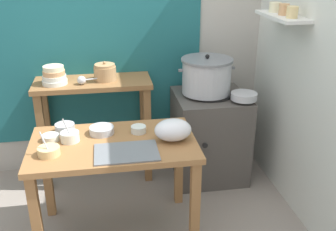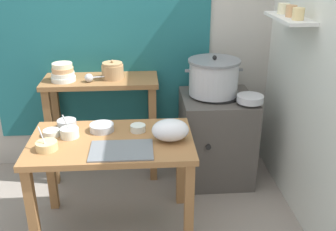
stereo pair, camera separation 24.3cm
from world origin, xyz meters
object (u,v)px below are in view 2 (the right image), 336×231
at_px(back_shelf_table, 102,103).
at_px(prep_bowl_3, 47,145).
at_px(bowl_stack_enamel, 63,73).
at_px(prep_bowl_2, 67,124).
at_px(plastic_bag, 170,130).
at_px(prep_bowl_0, 102,127).
at_px(clay_pot, 113,71).
at_px(prep_bowl_5, 138,128).
at_px(stove_block, 216,137).
at_px(wide_pan, 250,99).
at_px(steamer_pot, 214,77).
at_px(prep_bowl_1, 51,133).
at_px(serving_tray, 121,150).
at_px(prep_table, 112,154).
at_px(ladle, 90,78).
at_px(prep_bowl_4, 70,132).

relative_size(back_shelf_table, prep_bowl_3, 6.19).
distance_m(bowl_stack_enamel, prep_bowl_2, 0.60).
height_order(plastic_bag, prep_bowl_0, plastic_bag).
distance_m(clay_pot, plastic_bag, 0.95).
relative_size(clay_pot, prep_bowl_5, 1.71).
bearing_deg(stove_block, wide_pan, -40.61).
xyz_separation_m(steamer_pot, prep_bowl_3, (-1.21, -0.80, -0.18)).
bearing_deg(prep_bowl_0, prep_bowl_1, -170.81).
distance_m(plastic_bag, prep_bowl_5, 0.27).
distance_m(steamer_pot, prep_bowl_2, 1.24).
bearing_deg(plastic_bag, wide_pan, 37.40).
distance_m(prep_bowl_0, prep_bowl_1, 0.34).
bearing_deg(prep_bowl_5, serving_tray, -109.91).
bearing_deg(plastic_bag, back_shelf_table, 122.25).
relative_size(prep_table, plastic_bag, 4.43).
distance_m(ladle, prep_bowl_2, 0.55).
height_order(prep_table, plastic_bag, plastic_bag).
bearing_deg(back_shelf_table, prep_bowl_0, -84.93).
relative_size(prep_bowl_0, prep_bowl_3, 1.09).
height_order(back_shelf_table, prep_bowl_5, back_shelf_table).
bearing_deg(prep_bowl_1, wide_pan, 14.67).
height_order(stove_block, ladle, ladle).
xyz_separation_m(prep_bowl_4, prep_bowl_5, (0.46, 0.06, -0.01)).
relative_size(prep_bowl_3, prep_bowl_4, 0.93).
distance_m(bowl_stack_enamel, prep_bowl_4, 0.75).
xyz_separation_m(ladle, prep_bowl_5, (0.38, -0.59, -0.19)).
xyz_separation_m(prep_bowl_1, prep_bowl_4, (0.13, -0.03, 0.01)).
distance_m(prep_bowl_2, prep_bowl_4, 0.15).
distance_m(back_shelf_table, prep_bowl_3, 0.95).
distance_m(serving_tray, prep_bowl_0, 0.35).
distance_m(prep_bowl_3, prep_bowl_5, 0.63).
bearing_deg(back_shelf_table, ladle, -131.09).
bearing_deg(stove_block, prep_table, -141.91).
height_order(stove_block, clay_pot, clay_pot).
xyz_separation_m(bowl_stack_enamel, prep_bowl_1, (0.02, -0.67, -0.23)).
bearing_deg(steamer_pot, prep_bowl_4, -150.03).
bearing_deg(back_shelf_table, stove_block, -7.56).
relative_size(bowl_stack_enamel, prep_bowl_1, 1.76).
bearing_deg(plastic_bag, prep_bowl_0, 158.74).
distance_m(prep_bowl_3, prep_bowl_4, 0.21).
bearing_deg(prep_bowl_4, prep_bowl_3, -123.95).
xyz_separation_m(steamer_pot, prep_bowl_0, (-0.88, -0.54, -0.18)).
relative_size(back_shelf_table, steamer_pot, 2.01).
bearing_deg(clay_pot, serving_tray, -84.09).
bearing_deg(prep_bowl_1, prep_bowl_4, -14.02).
distance_m(prep_table, prep_bowl_3, 0.44).
bearing_deg(ladle, prep_bowl_2, -103.42).
xyz_separation_m(ladle, wide_pan, (1.27, -0.24, -0.13)).
xyz_separation_m(prep_bowl_2, prep_bowl_4, (0.04, -0.15, 0.00)).
bearing_deg(back_shelf_table, prep_bowl_5, -65.33).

